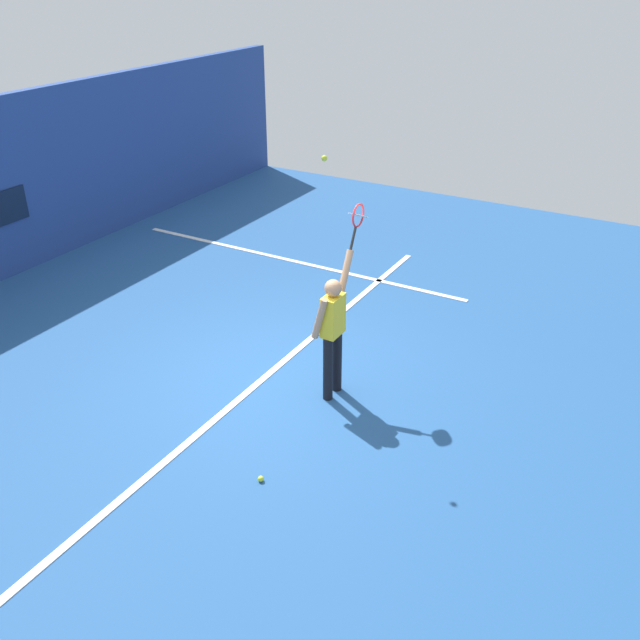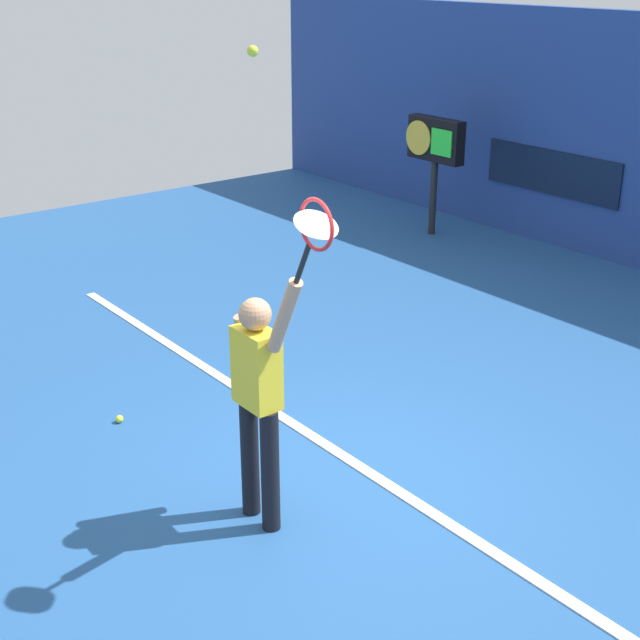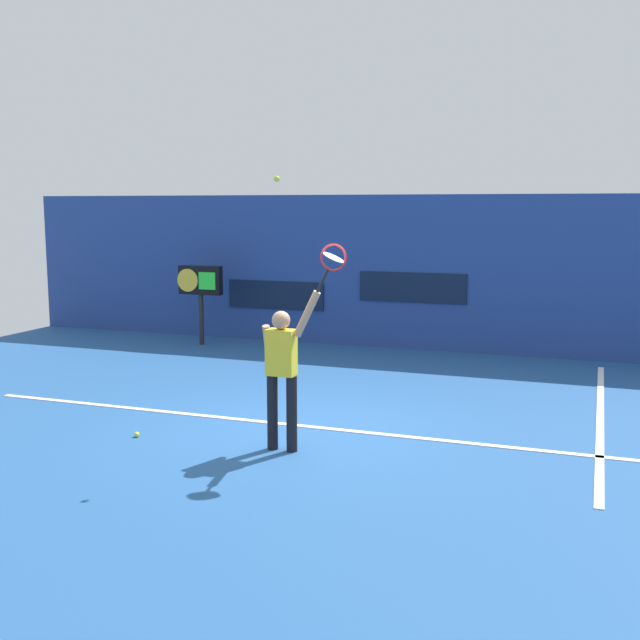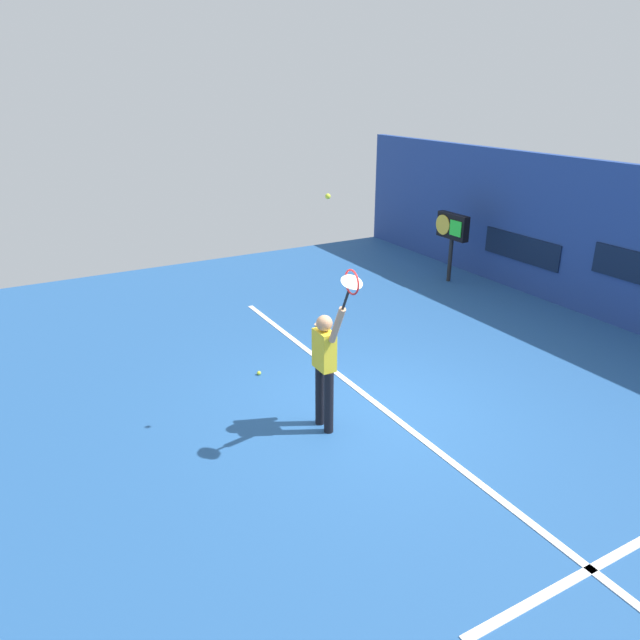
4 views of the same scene
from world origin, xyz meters
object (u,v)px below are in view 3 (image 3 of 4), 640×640
at_px(tennis_ball, 277,179).
at_px(spare_ball, 137,434).
at_px(scoreboard_clock, 200,284).
at_px(tennis_player, 282,368).
at_px(tennis_racket, 332,260).

bearing_deg(tennis_ball, spare_ball, -172.78).
bearing_deg(scoreboard_clock, tennis_ball, -54.05).
bearing_deg(tennis_player, tennis_ball, 135.24).
bearing_deg(tennis_player, tennis_racket, -0.39).
xyz_separation_m(tennis_racket, scoreboard_clock, (-4.99, 5.99, -1.01)).
relative_size(tennis_player, scoreboard_clock, 1.17).
relative_size(tennis_player, tennis_ball, 28.69).
bearing_deg(tennis_racket, scoreboard_clock, 129.80).
height_order(tennis_player, scoreboard_clock, tennis_player).
height_order(tennis_racket, tennis_ball, tennis_ball).
relative_size(tennis_ball, scoreboard_clock, 0.04).
xyz_separation_m(tennis_ball, scoreboard_clock, (-4.28, 5.90, -1.93)).
bearing_deg(tennis_racket, tennis_ball, 172.93).
bearing_deg(tennis_racket, spare_ball, -176.71).
relative_size(tennis_racket, tennis_ball, 9.08).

